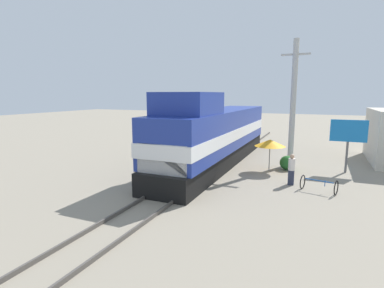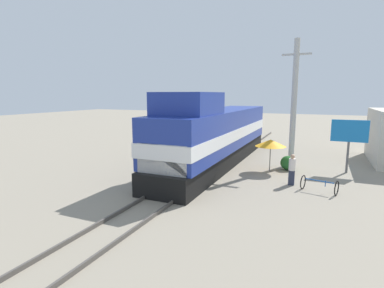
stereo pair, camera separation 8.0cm
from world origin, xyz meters
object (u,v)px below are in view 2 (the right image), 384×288
Objects in this scene: locomotive at (216,135)px; bicycle at (319,185)px; vendor_umbrella at (271,143)px; utility_pole at (294,103)px; billboard_sign at (349,134)px; person_bystander at (292,169)px.

locomotive is 7.52m from bicycle.
bicycle is (2.86, -3.12, -1.39)m from vendor_umbrella.
utility_pole reaches higher than billboard_sign.
vendor_umbrella is 4.60m from billboard_sign.
utility_pole reaches higher than locomotive.
billboard_sign is at bearing 8.43° from locomotive.
bicycle is (6.48, -3.46, -1.63)m from locomotive.
locomotive reaches higher than billboard_sign.
locomotive is 10.08× the size of person_bystander.
billboard_sign reaches higher than bicycle.
person_bystander reaches higher than bicycle.
vendor_umbrella is at bearing -160.67° from billboard_sign.
locomotive is 5.92m from person_bystander.
utility_pole is at bearing 167.79° from billboard_sign.
bicycle is at bearing -71.05° from utility_pole.
person_bystander is (5.13, -2.74, -1.13)m from locomotive.
locomotive is at bearing 77.40° from bicycle.
utility_pole is 3.41m from vendor_umbrella.
utility_pole is 4.69× the size of bicycle.
utility_pole is 4.13× the size of vendor_umbrella.
locomotive is 5.13× the size of billboard_sign.
person_bystander is at bearing -28.12° from locomotive.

